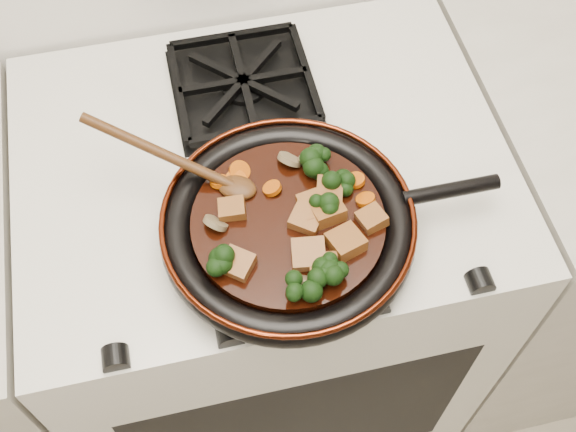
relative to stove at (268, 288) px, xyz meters
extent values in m
cube|color=beige|center=(0.00, 0.00, 0.00)|extent=(0.76, 0.60, 0.90)
cylinder|color=black|center=(0.01, -0.16, 0.48)|extent=(0.33, 0.33, 0.01)
torus|color=black|center=(0.01, -0.16, 0.49)|extent=(0.35, 0.35, 0.04)
torus|color=#4B190A|center=(0.01, -0.16, 0.51)|extent=(0.35, 0.35, 0.01)
cylinder|color=black|center=(0.24, -0.16, 0.51)|extent=(0.14, 0.02, 0.02)
cylinder|color=black|center=(0.01, -0.16, 0.50)|extent=(0.27, 0.27, 0.02)
cube|color=brown|center=(-0.07, -0.21, 0.52)|extent=(0.05, 0.05, 0.03)
cube|color=brown|center=(0.05, -0.15, 0.52)|extent=(0.05, 0.05, 0.02)
cube|color=brown|center=(0.12, -0.18, 0.52)|extent=(0.04, 0.04, 0.03)
cube|color=brown|center=(0.07, -0.13, 0.52)|extent=(0.05, 0.05, 0.03)
cube|color=brown|center=(0.02, -0.22, 0.52)|extent=(0.05, 0.05, 0.03)
cube|color=brown|center=(-0.06, -0.13, 0.52)|extent=(0.04, 0.04, 0.02)
cube|color=brown|center=(0.06, -0.16, 0.52)|extent=(0.05, 0.05, 0.03)
cube|color=brown|center=(0.04, -0.24, 0.52)|extent=(0.04, 0.04, 0.02)
cube|color=brown|center=(0.07, -0.21, 0.52)|extent=(0.05, 0.06, 0.03)
cube|color=brown|center=(0.03, -0.16, 0.52)|extent=(0.06, 0.06, 0.03)
cylinder|color=#A44204|center=(-0.07, -0.08, 0.51)|extent=(0.03, 0.03, 0.02)
cylinder|color=#A44204|center=(0.11, -0.12, 0.51)|extent=(0.03, 0.03, 0.02)
cylinder|color=#A44204|center=(-0.04, -0.06, 0.51)|extent=(0.03, 0.03, 0.02)
cylinder|color=#A44204|center=(-0.05, -0.08, 0.51)|extent=(0.03, 0.03, 0.01)
cylinder|color=#A44204|center=(0.00, -0.10, 0.51)|extent=(0.03, 0.03, 0.02)
cylinder|color=#A44204|center=(0.12, -0.15, 0.51)|extent=(0.03, 0.03, 0.02)
cylinder|color=brown|center=(0.01, -0.25, 0.52)|extent=(0.04, 0.04, 0.03)
cylinder|color=brown|center=(-0.09, -0.14, 0.52)|extent=(0.04, 0.05, 0.03)
cylinder|color=brown|center=(0.06, -0.07, 0.52)|extent=(0.05, 0.04, 0.04)
cylinder|color=brown|center=(0.03, -0.06, 0.52)|extent=(0.05, 0.05, 0.03)
ellipsoid|color=#3F230D|center=(-0.05, -0.09, 0.51)|extent=(0.07, 0.06, 0.02)
cylinder|color=#3F230D|center=(-0.15, -0.03, 0.55)|extent=(0.02, 0.02, 0.23)
camera|label=1|loc=(-0.11, -0.66, 1.34)|focal=45.00mm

